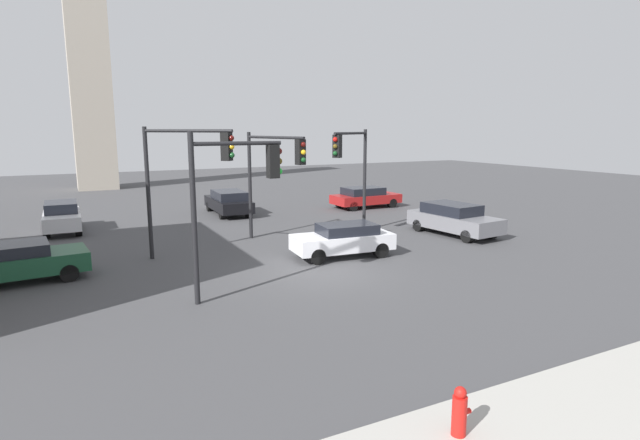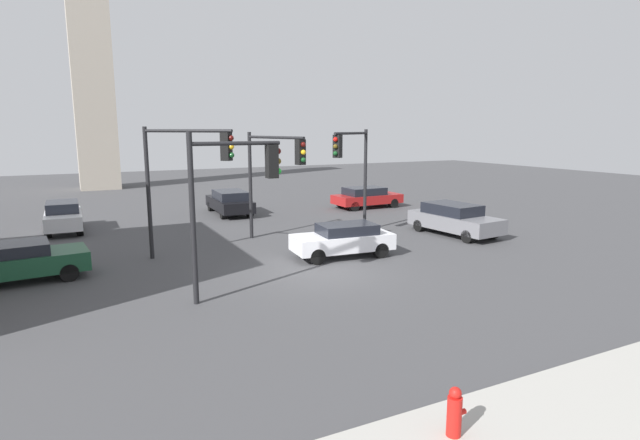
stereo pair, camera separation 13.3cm
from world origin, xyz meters
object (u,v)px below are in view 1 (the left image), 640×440
at_px(car_0, 229,202).
at_px(car_4, 454,219).
at_px(traffic_light_1, 235,184).
at_px(car_3, 62,217).
at_px(traffic_light_3, 352,160).
at_px(fire_hydrant, 460,412).
at_px(car_2, 365,197).
at_px(traffic_light_0, 186,165).
at_px(traffic_light_2, 274,164).
at_px(car_1, 344,239).
at_px(car_5, 14,262).

relative_size(car_0, car_4, 0.98).
relative_size(traffic_light_1, car_3, 1.23).
relative_size(traffic_light_3, fire_hydrant, 5.96).
distance_m(car_2, car_4, 9.12).
xyz_separation_m(traffic_light_0, traffic_light_2, (3.96, 1.20, -0.17)).
distance_m(traffic_light_2, fire_hydrant, 15.02).
distance_m(traffic_light_0, car_0, 11.43).
bearing_deg(traffic_light_1, car_3, 107.90).
xyz_separation_m(fire_hydrant, car_4, (11.16, 12.74, 0.22)).
bearing_deg(traffic_light_0, traffic_light_3, 56.85).
bearing_deg(car_1, fire_hydrant, 74.16).
bearing_deg(car_0, traffic_light_1, 165.94).
bearing_deg(traffic_light_2, car_2, 116.18).
distance_m(traffic_light_0, car_1, 6.67).
height_order(traffic_light_3, car_3, traffic_light_3).
bearing_deg(car_5, traffic_light_1, -43.15).
relative_size(traffic_light_0, traffic_light_1, 1.03).
relative_size(fire_hydrant, car_4, 0.18).
bearing_deg(car_5, car_2, 18.77).
xyz_separation_m(traffic_light_1, car_4, (12.08, 4.17, -2.67)).
xyz_separation_m(car_0, car_2, (8.60, -1.49, -0.04)).
distance_m(traffic_light_1, car_2, 18.62).
xyz_separation_m(traffic_light_0, car_4, (12.47, -0.54, -2.94)).
relative_size(traffic_light_3, car_0, 1.08).
bearing_deg(car_0, car_5, 135.92).
bearing_deg(traffic_light_2, traffic_light_0, -85.59).
height_order(car_0, car_2, car_0).
bearing_deg(car_5, traffic_light_2, 1.41).
distance_m(traffic_light_1, car_4, 13.05).
relative_size(traffic_light_3, car_1, 1.22).
bearing_deg(car_4, car_2, 169.79).
distance_m(traffic_light_2, car_4, 9.12).
bearing_deg(traffic_light_0, car_4, 44.23).
xyz_separation_m(traffic_light_2, car_5, (-9.70, -1.18, -2.83)).
bearing_deg(traffic_light_3, traffic_light_0, -23.46).
bearing_deg(car_4, car_5, -97.60).
relative_size(traffic_light_0, traffic_light_3, 1.02).
distance_m(traffic_light_0, car_2, 15.99).
bearing_deg(car_2, fire_hydrant, -119.59).
xyz_separation_m(traffic_light_0, car_0, (4.57, 10.04, -2.98)).
bearing_deg(traffic_light_0, car_2, 79.74).
bearing_deg(car_2, car_5, -156.80).
relative_size(car_2, car_4, 0.93).
bearing_deg(car_3, car_1, 43.42).
bearing_deg(car_3, traffic_light_3, 59.35).
bearing_deg(traffic_light_2, car_5, -95.52).
relative_size(traffic_light_2, car_0, 1.05).
relative_size(traffic_light_0, traffic_light_2, 1.05).
xyz_separation_m(traffic_light_2, car_1, (1.69, -3.07, -2.84)).
xyz_separation_m(car_3, car_5, (-1.45, -8.68, -0.06)).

